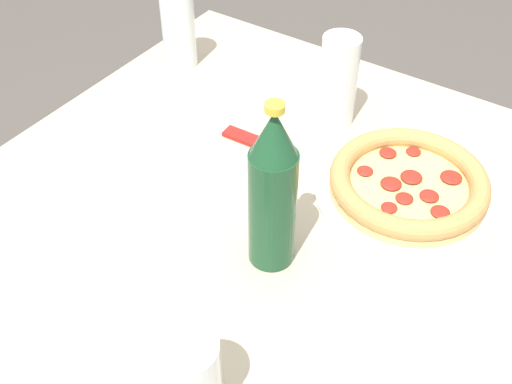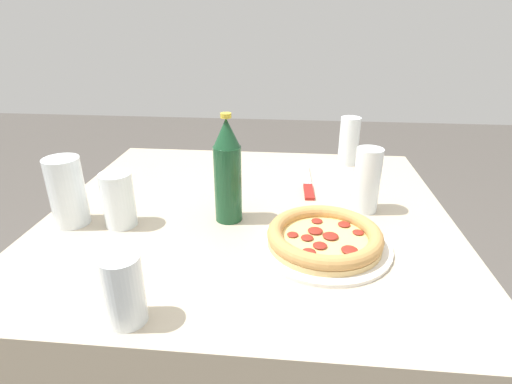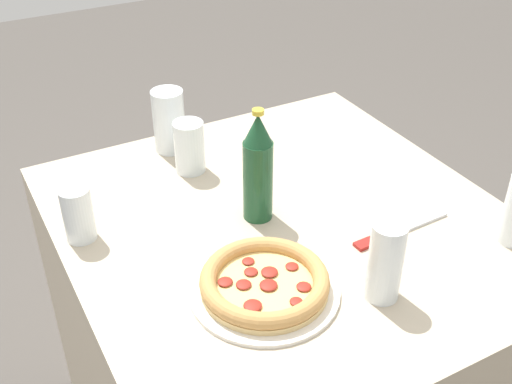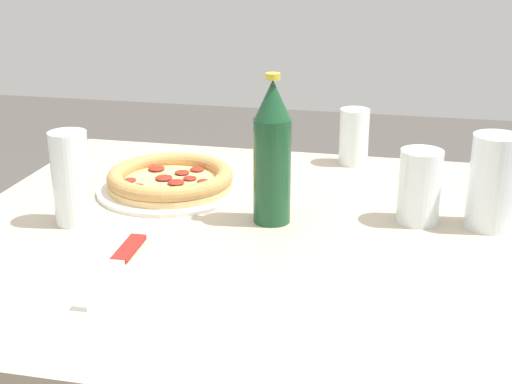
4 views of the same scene
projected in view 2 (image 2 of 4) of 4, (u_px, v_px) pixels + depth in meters
table at (250, 330)px, 1.14m from camera, size 0.97×0.91×0.76m
pizza_pepperoni at (324, 238)px, 0.83m from camera, size 0.28×0.28×0.04m
glass_lemonade at (366, 183)px, 0.96m from camera, size 0.06×0.06×0.16m
glass_mango_juice at (349, 144)px, 1.27m from camera, size 0.06×0.06×0.15m
glass_cola at (68, 194)px, 0.90m from camera, size 0.08×0.08×0.16m
glass_orange_juice at (119, 202)px, 0.90m from camera, size 0.07×0.07×0.13m
glass_iced_tea at (124, 292)px, 0.61m from camera, size 0.06×0.06×0.12m
beer_bottle at (228, 172)px, 0.90m from camera, size 0.06×0.06×0.25m
knife at (307, 183)px, 1.13m from camera, size 0.03×0.24×0.01m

